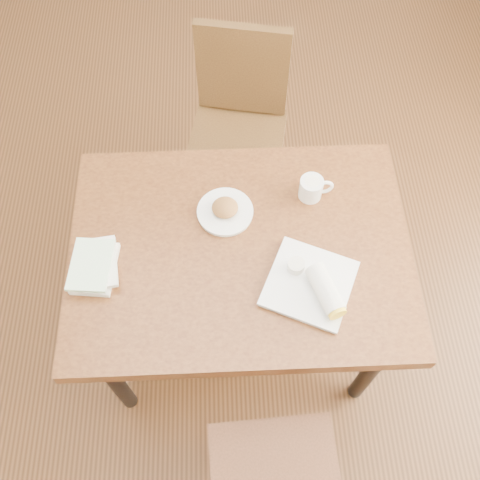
{
  "coord_description": "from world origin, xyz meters",
  "views": [
    {
      "loc": [
        -0.04,
        -0.88,
        2.37
      ],
      "look_at": [
        0.0,
        0.0,
        0.8
      ],
      "focal_mm": 40.0,
      "sensor_mm": 36.0,
      "label": 1
    }
  ],
  "objects_px": {
    "table": "(240,258)",
    "plate_burrito": "(314,286)",
    "coffee_mug": "(312,188)",
    "book_stack": "(95,266)",
    "chair_far": "(239,118)",
    "plate_scone": "(225,210)"
  },
  "relations": [
    {
      "from": "table",
      "to": "chair_far",
      "type": "xyz_separation_m",
      "value": [
        0.03,
        0.77,
        -0.12
      ]
    },
    {
      "from": "coffee_mug",
      "to": "book_stack",
      "type": "relative_size",
      "value": 0.58
    },
    {
      "from": "coffee_mug",
      "to": "plate_scone",
      "type": "bearing_deg",
      "value": -168.03
    },
    {
      "from": "table",
      "to": "coffee_mug",
      "type": "xyz_separation_m",
      "value": [
        0.27,
        0.21,
        0.13
      ]
    },
    {
      "from": "table",
      "to": "plate_burrito",
      "type": "distance_m",
      "value": 0.31
    },
    {
      "from": "plate_scone",
      "to": "plate_burrito",
      "type": "bearing_deg",
      "value": -47.45
    },
    {
      "from": "chair_far",
      "to": "coffee_mug",
      "type": "distance_m",
      "value": 0.66
    },
    {
      "from": "plate_scone",
      "to": "plate_burrito",
      "type": "distance_m",
      "value": 0.42
    },
    {
      "from": "coffee_mug",
      "to": "book_stack",
      "type": "bearing_deg",
      "value": -160.26
    },
    {
      "from": "plate_burrito",
      "to": "plate_scone",
      "type": "bearing_deg",
      "value": 132.55
    },
    {
      "from": "book_stack",
      "to": "plate_scone",
      "type": "bearing_deg",
      "value": 24.87
    },
    {
      "from": "table",
      "to": "coffee_mug",
      "type": "distance_m",
      "value": 0.36
    },
    {
      "from": "table",
      "to": "coffee_mug",
      "type": "height_order",
      "value": "coffee_mug"
    },
    {
      "from": "plate_burrito",
      "to": "book_stack",
      "type": "xyz_separation_m",
      "value": [
        -0.72,
        0.1,
        -0.0
      ]
    },
    {
      "from": "chair_far",
      "to": "plate_burrito",
      "type": "bearing_deg",
      "value": -77.5
    },
    {
      "from": "coffee_mug",
      "to": "chair_far",
      "type": "bearing_deg",
      "value": 113.02
    },
    {
      "from": "chair_far",
      "to": "coffee_mug",
      "type": "xyz_separation_m",
      "value": [
        0.24,
        -0.56,
        0.25
      ]
    },
    {
      "from": "coffee_mug",
      "to": "plate_burrito",
      "type": "xyz_separation_m",
      "value": [
        -0.03,
        -0.37,
        -0.02
      ]
    },
    {
      "from": "chair_far",
      "to": "book_stack",
      "type": "xyz_separation_m",
      "value": [
        -0.52,
        -0.84,
        0.23
      ]
    },
    {
      "from": "coffee_mug",
      "to": "book_stack",
      "type": "xyz_separation_m",
      "value": [
        -0.76,
        -0.27,
        -0.02
      ]
    },
    {
      "from": "coffee_mug",
      "to": "plate_burrito",
      "type": "height_order",
      "value": "plate_burrito"
    },
    {
      "from": "plate_scone",
      "to": "plate_burrito",
      "type": "xyz_separation_m",
      "value": [
        0.28,
        -0.31,
        0.01
      ]
    }
  ]
}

